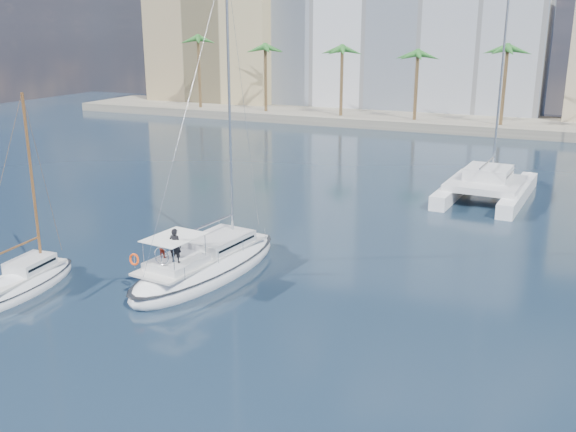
% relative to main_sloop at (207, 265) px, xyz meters
% --- Properties ---
extents(ground, '(160.00, 160.00, 0.00)m').
position_rel_main_sloop_xyz_m(ground, '(3.74, -0.20, -0.53)').
color(ground, black).
rests_on(ground, ground).
extents(quay, '(120.00, 14.00, 1.20)m').
position_rel_main_sloop_xyz_m(quay, '(3.74, 60.80, 0.07)').
color(quay, gray).
rests_on(quay, ground).
extents(building_modern, '(42.00, 16.00, 28.00)m').
position_rel_main_sloop_xyz_m(building_modern, '(-8.26, 72.80, 13.47)').
color(building_modern, silver).
rests_on(building_modern, ground).
extents(building_tan_left, '(22.00, 14.00, 22.00)m').
position_rel_main_sloop_xyz_m(building_tan_left, '(-38.26, 68.80, 10.47)').
color(building_tan_left, tan).
rests_on(building_tan_left, ground).
extents(palm_left, '(3.60, 3.60, 12.30)m').
position_rel_main_sloop_xyz_m(palm_left, '(-30.26, 56.80, 9.75)').
color(palm_left, brown).
rests_on(palm_left, ground).
extents(palm_centre, '(3.60, 3.60, 12.30)m').
position_rel_main_sloop_xyz_m(palm_centre, '(3.74, 56.80, 9.75)').
color(palm_centre, brown).
rests_on(palm_centre, ground).
extents(main_sloop, '(5.07, 12.13, 17.48)m').
position_rel_main_sloop_xyz_m(main_sloop, '(0.00, 0.00, 0.00)').
color(main_sloop, white).
rests_on(main_sloop, ground).
extents(small_sloop, '(2.97, 7.56, 10.62)m').
position_rel_main_sloop_xyz_m(small_sloop, '(-7.46, -5.88, -0.13)').
color(small_sloop, white).
rests_on(small_sloop, ground).
extents(catamaran, '(6.77, 12.39, 17.54)m').
position_rel_main_sloop_xyz_m(catamaran, '(11.69, 23.38, 0.61)').
color(catamaran, white).
rests_on(catamaran, ground).
extents(seagull, '(1.08, 0.47, 0.20)m').
position_rel_main_sloop_xyz_m(seagull, '(-1.02, 2.34, -0.00)').
color(seagull, silver).
rests_on(seagull, ground).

